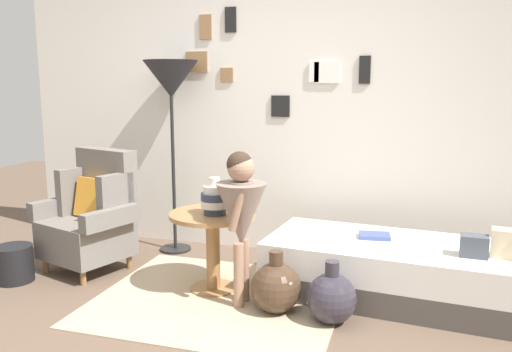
{
  "coord_description": "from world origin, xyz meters",
  "views": [
    {
      "loc": [
        1.19,
        -2.5,
        1.48
      ],
      "look_at": [
        0.15,
        0.95,
        0.85
      ],
      "focal_mm": 36.31,
      "sensor_mm": 36.0,
      "label": 1
    }
  ],
  "objects": [
    {
      "name": "armchair",
      "position": [
        -1.26,
        1.01,
        0.44
      ],
      "size": [
        0.87,
        0.75,
        0.97
      ],
      "color": "olive",
      "rests_on": "ground"
    },
    {
      "name": "pillow_mid",
      "position": [
        1.8,
        0.99,
        0.49
      ],
      "size": [
        0.18,
        0.14,
        0.18
      ],
      "primitive_type": "cube",
      "rotation": [
        0.0,
        0.0,
        -0.14
      ],
      "color": "beige",
      "rests_on": "daybed"
    },
    {
      "name": "floor_lamp",
      "position": [
        -0.83,
        1.63,
        1.49
      ],
      "size": [
        0.47,
        0.47,
        1.7
      ],
      "color": "black",
      "rests_on": "ground"
    },
    {
      "name": "book_on_daybed",
      "position": [
        0.97,
        1.18,
        0.42
      ],
      "size": [
        0.24,
        0.19,
        0.03
      ],
      "primitive_type": "cube",
      "rotation": [
        0.0,
        0.0,
        0.12
      ],
      "color": "#43548E",
      "rests_on": "daybed"
    },
    {
      "name": "rug",
      "position": [
        -0.05,
        0.71,
        0.01
      ],
      "size": [
        1.68,
        1.46,
        0.01
      ],
      "primitive_type": "cube",
      "color": "tan",
      "rests_on": "ground"
    },
    {
      "name": "pillow_back",
      "position": [
        1.61,
        0.95,
        0.47
      ],
      "size": [
        0.18,
        0.13,
        0.14
      ],
      "primitive_type": "cube",
      "rotation": [
        0.0,
        0.0,
        -0.06
      ],
      "color": "#474C56",
      "rests_on": "daybed"
    },
    {
      "name": "daybed",
      "position": [
        1.19,
        1.1,
        0.2
      ],
      "size": [
        1.97,
        0.99,
        0.4
      ],
      "color": "#4C4742",
      "rests_on": "ground"
    },
    {
      "name": "gallery_wall",
      "position": [
        -0.0,
        1.95,
        1.3
      ],
      "size": [
        4.8,
        0.12,
        2.6
      ],
      "color": "silver",
      "rests_on": "ground"
    },
    {
      "name": "side_table",
      "position": [
        -0.15,
        0.86,
        0.42
      ],
      "size": [
        0.62,
        0.62,
        0.58
      ],
      "color": "#9E7042",
      "rests_on": "ground"
    },
    {
      "name": "vase_striped",
      "position": [
        -0.11,
        0.82,
        0.69
      ],
      "size": [
        0.2,
        0.2,
        0.27
      ],
      "color": "#2D384C",
      "rests_on": "side_table"
    },
    {
      "name": "demijohn_far",
      "position": [
        0.76,
        0.58,
        0.16
      ],
      "size": [
        0.32,
        0.32,
        0.4
      ],
      "color": "#332D38",
      "rests_on": "ground"
    },
    {
      "name": "person_child",
      "position": [
        0.13,
        0.67,
        0.67
      ],
      "size": [
        0.34,
        0.34,
        1.06
      ],
      "color": "#A37A60",
      "rests_on": "ground"
    },
    {
      "name": "ground_plane",
      "position": [
        0.0,
        0.0,
        0.0
      ],
      "size": [
        12.0,
        12.0,
        0.0
      ],
      "primitive_type": "plane",
      "color": "brown"
    },
    {
      "name": "magazine_basket",
      "position": [
        -1.67,
        0.57,
        0.14
      ],
      "size": [
        0.28,
        0.28,
        0.28
      ],
      "primitive_type": "cylinder",
      "color": "black",
      "rests_on": "ground"
    },
    {
      "name": "demijohn_near",
      "position": [
        0.38,
        0.63,
        0.17
      ],
      "size": [
        0.34,
        0.34,
        0.42
      ],
      "color": "#473323",
      "rests_on": "ground"
    }
  ]
}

